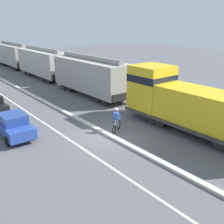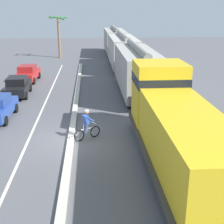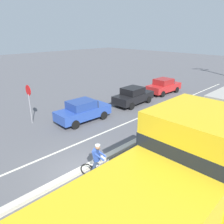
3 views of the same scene
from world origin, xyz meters
name	(u,v)px [view 1 (image 1 of 3)]	position (x,y,z in m)	size (l,w,h in m)	color
ground_plane	(108,136)	(0.00, 0.00, 0.00)	(120.00, 120.00, 0.00)	#56565B
median_curb	(65,112)	(0.00, 6.00, 0.08)	(0.36, 36.00, 0.16)	beige
lane_stripe	(39,119)	(-2.40, 6.00, 0.00)	(0.14, 36.00, 0.01)	silver
locomotive	(188,106)	(5.07, -2.63, 1.80)	(3.10, 11.61, 4.20)	gold
hopper_car_lead	(91,76)	(5.07, 9.52, 2.08)	(2.90, 10.60, 4.18)	#A29F97
hopper_car_middle	(43,63)	(5.07, 21.12, 2.08)	(2.90, 10.60, 4.18)	#B0AEA6
hopper_car_trailing	(14,55)	(5.07, 32.72, 2.08)	(2.90, 10.60, 4.18)	#A19E97
parked_car_blue	(13,125)	(-5.01, 4.01, 0.82)	(1.94, 4.25, 1.62)	#28479E
cyclist	(116,121)	(0.90, 0.25, 0.82)	(1.49, 0.95, 1.71)	black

